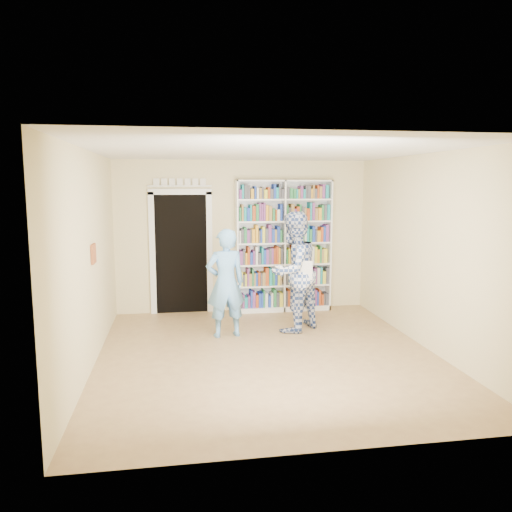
{
  "coord_description": "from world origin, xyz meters",
  "views": [
    {
      "loc": [
        -1.18,
        -6.35,
        2.28
      ],
      "look_at": [
        -0.01,
        0.9,
        1.22
      ],
      "focal_mm": 35.0,
      "sensor_mm": 36.0,
      "label": 1
    }
  ],
  "objects": [
    {
      "name": "man_plaid",
      "position": [
        0.6,
        1.08,
        0.93
      ],
      "size": [
        1.15,
        1.12,
        1.87
      ],
      "primitive_type": "imported",
      "rotation": [
        0.0,
        0.0,
        3.81
      ],
      "color": "navy",
      "rests_on": "floor"
    },
    {
      "name": "wall_right",
      "position": [
        2.25,
        0.0,
        1.35
      ],
      "size": [
        0.0,
        5.0,
        5.0
      ],
      "primitive_type": "plane",
      "rotation": [
        1.57,
        0.0,
        -1.57
      ],
      "color": "beige",
      "rests_on": "floor"
    },
    {
      "name": "man_blue",
      "position": [
        -0.47,
        0.93,
        0.82
      ],
      "size": [
        0.65,
        0.48,
        1.63
      ],
      "primitive_type": "imported",
      "rotation": [
        0.0,
        0.0,
        3.31
      ],
      "color": "#68A8E7",
      "rests_on": "floor"
    },
    {
      "name": "wall_art",
      "position": [
        -2.23,
        0.2,
        1.4
      ],
      "size": [
        0.03,
        0.25,
        0.25
      ],
      "primitive_type": "cube",
      "color": "maroon",
      "rests_on": "wall_left"
    },
    {
      "name": "bookshelf",
      "position": [
        0.72,
        2.34,
        1.19
      ],
      "size": [
        1.71,
        0.32,
        2.36
      ],
      "rotation": [
        0.0,
        0.0,
        0.06
      ],
      "color": "white",
      "rests_on": "floor"
    },
    {
      "name": "wall_left",
      "position": [
        -2.25,
        0.0,
        1.35
      ],
      "size": [
        0.0,
        5.0,
        5.0
      ],
      "primitive_type": "plane",
      "rotation": [
        1.57,
        0.0,
        1.57
      ],
      "color": "beige",
      "rests_on": "floor"
    },
    {
      "name": "wall_back",
      "position": [
        0.0,
        2.5,
        1.35
      ],
      "size": [
        4.5,
        0.0,
        4.5
      ],
      "primitive_type": "plane",
      "rotation": [
        1.57,
        0.0,
        0.0
      ],
      "color": "beige",
      "rests_on": "floor"
    },
    {
      "name": "floor",
      "position": [
        0.0,
        0.0,
        0.0
      ],
      "size": [
        5.0,
        5.0,
        0.0
      ],
      "primitive_type": "plane",
      "color": "#906A46",
      "rests_on": "ground"
    },
    {
      "name": "doorway",
      "position": [
        -1.1,
        2.48,
        1.18
      ],
      "size": [
        1.1,
        0.08,
        2.43
      ],
      "color": "black",
      "rests_on": "floor"
    },
    {
      "name": "ceiling",
      "position": [
        0.0,
        0.0,
        2.7
      ],
      "size": [
        5.0,
        5.0,
        0.0
      ],
      "primitive_type": "plane",
      "rotation": [
        3.14,
        0.0,
        0.0
      ],
      "color": "white",
      "rests_on": "wall_back"
    },
    {
      "name": "paper_sheet",
      "position": [
        0.73,
        0.83,
        0.99
      ],
      "size": [
        0.21,
        0.05,
        0.29
      ],
      "primitive_type": "cube",
      "rotation": [
        0.0,
        0.0,
        -0.22
      ],
      "color": "white",
      "rests_on": "man_plaid"
    }
  ]
}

